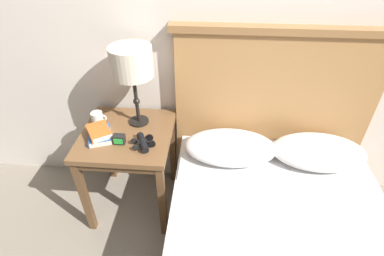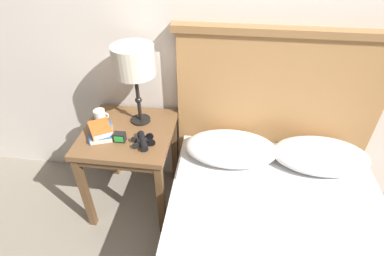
# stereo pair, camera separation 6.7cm
# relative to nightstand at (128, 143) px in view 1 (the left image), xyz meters

# --- Properties ---
(wall_back) EXTENTS (8.00, 0.06, 2.60)m
(wall_back) POSITION_rel_nightstand_xyz_m (0.58, 0.34, 0.72)
(wall_back) COLOR silver
(wall_back) RESTS_ON ground_plane
(nightstand) EXTENTS (0.58, 0.58, 0.66)m
(nightstand) POSITION_rel_nightstand_xyz_m (0.00, 0.00, 0.00)
(nightstand) COLOR brown
(nightstand) RESTS_ON ground_plane
(table_lamp) EXTENTS (0.25, 0.25, 0.53)m
(table_lamp) POSITION_rel_nightstand_xyz_m (0.06, 0.12, 0.51)
(table_lamp) COLOR black
(table_lamp) RESTS_ON nightstand
(book_on_nightstand) EXTENTS (0.19, 0.22, 0.04)m
(book_on_nightstand) POSITION_rel_nightstand_xyz_m (-0.15, -0.06, 0.11)
(book_on_nightstand) COLOR silver
(book_on_nightstand) RESTS_ON nightstand
(book_stacked_on_top) EXTENTS (0.20, 0.21, 0.04)m
(book_stacked_on_top) POSITION_rel_nightstand_xyz_m (-0.15, -0.07, 0.14)
(book_stacked_on_top) COLOR silver
(book_stacked_on_top) RESTS_ON book_on_nightstand
(binoculars_pair) EXTENTS (0.16, 0.16, 0.05)m
(binoculars_pair) POSITION_rel_nightstand_xyz_m (0.14, -0.12, 0.11)
(binoculars_pair) COLOR black
(binoculars_pair) RESTS_ON nightstand
(coffee_mug) EXTENTS (0.10, 0.08, 0.08)m
(coffee_mug) POSITION_rel_nightstand_xyz_m (-0.21, 0.09, 0.13)
(coffee_mug) COLOR silver
(coffee_mug) RESTS_ON nightstand
(alarm_clock) EXTENTS (0.07, 0.05, 0.06)m
(alarm_clock) POSITION_rel_nightstand_xyz_m (-0.01, -0.11, 0.12)
(alarm_clock) COLOR black
(alarm_clock) RESTS_ON nightstand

